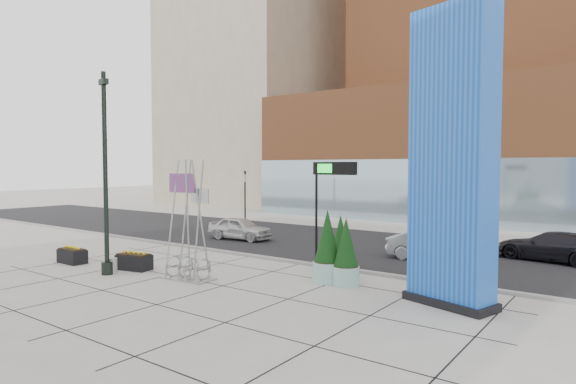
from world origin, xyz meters
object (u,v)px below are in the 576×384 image
Objects in this scene: lamp_post at (106,192)px; public_art_sculpture at (188,248)px; car_white_west at (240,228)px; blue_pylon at (452,163)px; car_silver_mid at (433,246)px; concrete_bollard at (113,266)px; overhead_street_sign at (332,177)px.

lamp_post reaches higher than public_art_sculpture.
car_white_west is (-5.22, 8.79, -0.55)m from public_art_sculpture.
public_art_sculpture is (3.30, 1.40, -2.12)m from lamp_post.
car_silver_mid is at bearing 130.30° from blue_pylon.
blue_pylon is 13.81m from concrete_bollard.
blue_pylon is 1.14× the size of lamp_post.
overhead_street_sign is 10.23m from car_white_west.
car_silver_mid is (2.84, 4.45, -3.25)m from overhead_street_sign.
public_art_sculpture is 10.24m from car_white_west.
blue_pylon is 2.34× the size of car_white_west.
lamp_post is at bearing -131.76° from overhead_street_sign.
public_art_sculpture is 11.29m from car_silver_mid.
blue_pylon is 2.22× the size of car_silver_mid.
lamp_post is at bearing 135.41° from car_silver_mid.
lamp_post reaches higher than car_silver_mid.
car_white_west is at bearing 173.59° from blue_pylon.
overhead_street_sign is (-5.76, 2.31, -0.57)m from blue_pylon.
car_white_west is at bearing 100.67° from lamp_post.
lamp_post is 4.17m from public_art_sculpture.
blue_pylon is 2.03× the size of overhead_street_sign.
concrete_bollard is 0.15× the size of car_silver_mid.
blue_pylon is 8.30m from car_silver_mid.
public_art_sculpture is 1.02× the size of overhead_street_sign.
public_art_sculpture reaches higher than car_silver_mid.
car_white_west is (-1.92, 10.19, -2.68)m from lamp_post.
lamp_post is 3.05m from concrete_bollard.
car_white_west is (-1.97, 9.95, 0.36)m from concrete_bollard.
concrete_bollard is 14.25m from car_silver_mid.
public_art_sculpture is at bearing -148.22° from blue_pylon.
lamp_post is 1.95× the size of car_silver_mid.
car_silver_mid reaches higher than car_white_west.
lamp_post is 12.84× the size of concrete_bollard.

